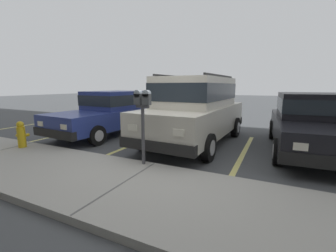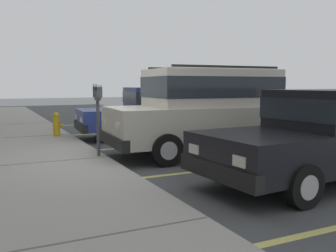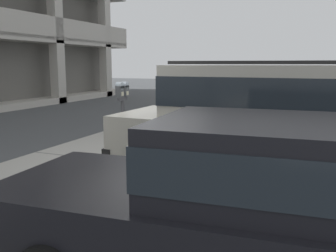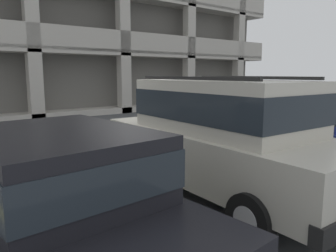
{
  "view_description": "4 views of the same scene",
  "coord_description": "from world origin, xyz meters",
  "px_view_note": "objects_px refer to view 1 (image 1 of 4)",
  "views": [
    {
      "loc": [
        -2.24,
        4.16,
        1.73
      ],
      "look_at": [
        0.05,
        -0.54,
        0.79
      ],
      "focal_mm": 24.0,
      "sensor_mm": 36.0,
      "label": 1
    },
    {
      "loc": [
        -7.52,
        2.39,
        1.62
      ],
      "look_at": [
        -0.04,
        -1.18,
        0.71
      ],
      "focal_mm": 40.0,
      "sensor_mm": 36.0,
      "label": 2
    },
    {
      "loc": [
        -6.15,
        -3.19,
        1.99
      ],
      "look_at": [
        -0.14,
        -0.74,
        0.91
      ],
      "focal_mm": 40.0,
      "sensor_mm": 36.0,
      "label": 3
    },
    {
      "loc": [
        -4.12,
        -6.0,
        2.08
      ],
      "look_at": [
        -0.2,
        -1.0,
        1.06
      ],
      "focal_mm": 35.0,
      "sensor_mm": 36.0,
      "label": 4
    }
  ],
  "objects_px": {
    "dark_hatchback": "(111,111)",
    "fire_hydrant": "(21,134)",
    "red_sedan": "(311,121)",
    "parking_meter_near": "(143,110)",
    "silver_suv": "(196,108)"
  },
  "relations": [
    {
      "from": "fire_hydrant",
      "to": "red_sedan",
      "type": "bearing_deg",
      "value": -153.94
    },
    {
      "from": "red_sedan",
      "to": "dark_hatchback",
      "type": "distance_m",
      "value": 6.23
    },
    {
      "from": "red_sedan",
      "to": "parking_meter_near",
      "type": "relative_size",
      "value": 2.99
    },
    {
      "from": "silver_suv",
      "to": "fire_hydrant",
      "type": "bearing_deg",
      "value": 39.81
    },
    {
      "from": "dark_hatchback",
      "to": "red_sedan",
      "type": "bearing_deg",
      "value": -171.41
    },
    {
      "from": "parking_meter_near",
      "to": "silver_suv",
      "type": "bearing_deg",
      "value": -95.04
    },
    {
      "from": "silver_suv",
      "to": "fire_hydrant",
      "type": "height_order",
      "value": "silver_suv"
    },
    {
      "from": "fire_hydrant",
      "to": "silver_suv",
      "type": "bearing_deg",
      "value": -142.74
    },
    {
      "from": "red_sedan",
      "to": "parking_meter_near",
      "type": "height_order",
      "value": "parking_meter_near"
    },
    {
      "from": "fire_hydrant",
      "to": "parking_meter_near",
      "type": "bearing_deg",
      "value": -175.29
    },
    {
      "from": "dark_hatchback",
      "to": "parking_meter_near",
      "type": "relative_size",
      "value": 3.0
    },
    {
      "from": "dark_hatchback",
      "to": "fire_hydrant",
      "type": "bearing_deg",
      "value": 81.63
    },
    {
      "from": "red_sedan",
      "to": "parking_meter_near",
      "type": "distance_m",
      "value": 4.48
    },
    {
      "from": "red_sedan",
      "to": "silver_suv",
      "type": "bearing_deg",
      "value": 4.79
    },
    {
      "from": "red_sedan",
      "to": "dark_hatchback",
      "type": "xyz_separation_m",
      "value": [
        6.21,
        0.48,
        0.0
      ]
    }
  ]
}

